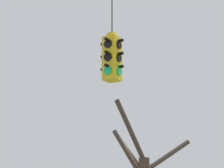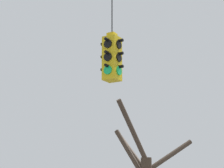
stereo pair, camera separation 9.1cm
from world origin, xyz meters
name	(u,v)px [view 1 (the left image)]	position (x,y,z in m)	size (l,w,h in m)	color
traffic_light_over_intersection	(112,57)	(-2.04, -0.08, 5.14)	(0.58, 0.58, 3.33)	yellow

